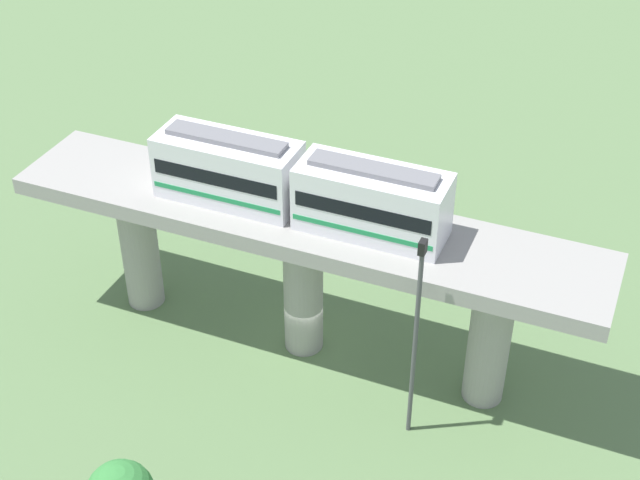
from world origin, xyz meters
name	(u,v)px	position (x,y,z in m)	size (l,w,h in m)	color
ground_plane	(304,344)	(0.00, 0.00, 0.00)	(120.00, 120.00, 0.00)	#5B7A4C
viaduct	(303,249)	(0.00, 0.00, 5.90)	(5.20, 28.00, 7.85)	#999691
train	(298,185)	(0.00, -0.18, 9.39)	(2.64, 13.55, 3.24)	white
parked_car_blue	(285,210)	(-9.66, -5.42, 0.74)	(2.26, 4.37, 1.76)	#284CB7
parked_car_silver	(430,259)	(-8.26, 4.00, 0.74)	(2.29, 4.38, 1.76)	#B2B5BA
signal_post	(416,333)	(3.40, 6.59, 5.75)	(0.44, 0.28, 10.45)	#4C4C51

